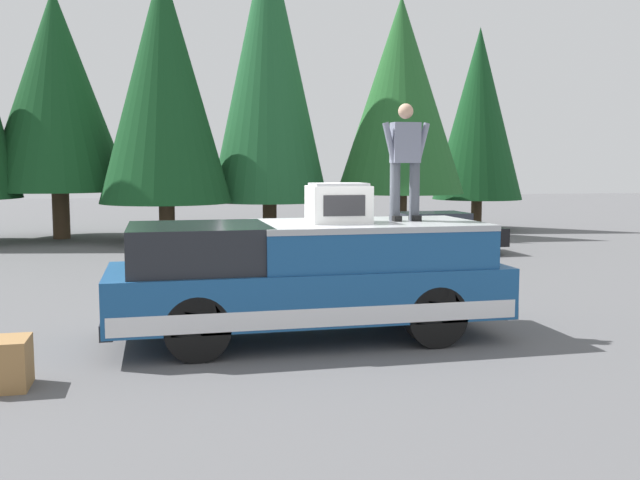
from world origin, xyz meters
name	(u,v)px	position (x,y,z in m)	size (l,w,h in m)	color
ground_plane	(295,334)	(0.00, 0.00, 0.00)	(90.00, 90.00, 0.00)	#565659
pickup_truck	(308,278)	(-0.27, -0.14, 0.87)	(2.01, 5.54, 1.65)	navy
compressor_unit	(339,203)	(-0.34, -0.57, 1.93)	(0.65, 0.84, 0.56)	white
person_on_truck_bed	(405,159)	(-0.19, -1.60, 2.55)	(0.29, 0.72, 1.69)	#4C515B
parked_car_black	(429,233)	(8.35, -5.39, 0.58)	(1.64, 4.10, 1.16)	black
wooden_crate	(3,364)	(-1.77, 3.62, 0.28)	(0.56, 0.56, 0.56)	olive
conifer_far_left	(479,114)	(15.12, -10.03, 4.38)	(3.38, 3.38, 7.61)	#4C3826
conifer_left	(401,96)	(13.48, -6.33, 4.83)	(4.40, 4.40, 8.20)	#4C3826
conifer_center_left	(269,66)	(14.28, -1.87, 5.82)	(4.05, 4.05, 10.46)	#4C3826
conifer_center_right	(164,84)	(13.16, 1.63, 4.99)	(4.17, 4.17, 8.74)	#4C3826
conifer_right	(56,91)	(15.08, 5.08, 4.90)	(4.66, 4.66, 8.22)	#4C3826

